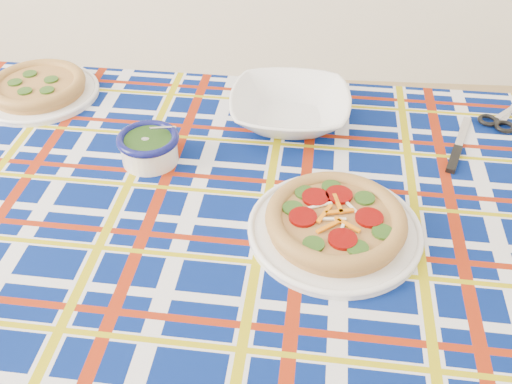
# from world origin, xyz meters

# --- Properties ---
(dining_table) EXTENTS (1.56, 1.03, 0.70)m
(dining_table) POSITION_xyz_m (0.43, 0.22, 0.64)
(dining_table) COLOR brown
(dining_table) RESTS_ON floor
(tablecloth) EXTENTS (1.59, 1.06, 0.10)m
(tablecloth) POSITION_xyz_m (0.43, 0.22, 0.66)
(tablecloth) COLOR navy
(tablecloth) RESTS_ON dining_table
(main_focaccia_plate) EXTENTS (0.34, 0.34, 0.06)m
(main_focaccia_plate) POSITION_xyz_m (0.62, 0.17, 0.74)
(main_focaccia_plate) COLOR #AF7A3E
(main_focaccia_plate) RESTS_ON tablecloth
(pesto_bowl) EXTENTS (0.13, 0.13, 0.07)m
(pesto_bowl) POSITION_xyz_m (0.26, 0.35, 0.75)
(pesto_bowl) COLOR black
(pesto_bowl) RESTS_ON tablecloth
(serving_bowl) EXTENTS (0.26, 0.26, 0.06)m
(serving_bowl) POSITION_xyz_m (0.53, 0.51, 0.74)
(serving_bowl) COLOR white
(serving_bowl) RESTS_ON tablecloth
(second_focaccia_plate) EXTENTS (0.33, 0.33, 0.05)m
(second_focaccia_plate) POSITION_xyz_m (-0.04, 0.58, 0.74)
(second_focaccia_plate) COLOR #AF7A3E
(second_focaccia_plate) RESTS_ON tablecloth
(table_knife) EXTENTS (0.10, 0.22, 0.01)m
(table_knife) POSITION_xyz_m (0.89, 0.48, 0.72)
(table_knife) COLOR silver
(table_knife) RESTS_ON tablecloth
(kitchen_scissors) EXTENTS (0.18, 0.19, 0.02)m
(kitchen_scissors) POSITION_xyz_m (1.02, 0.58, 0.72)
(kitchen_scissors) COLOR silver
(kitchen_scissors) RESTS_ON tablecloth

